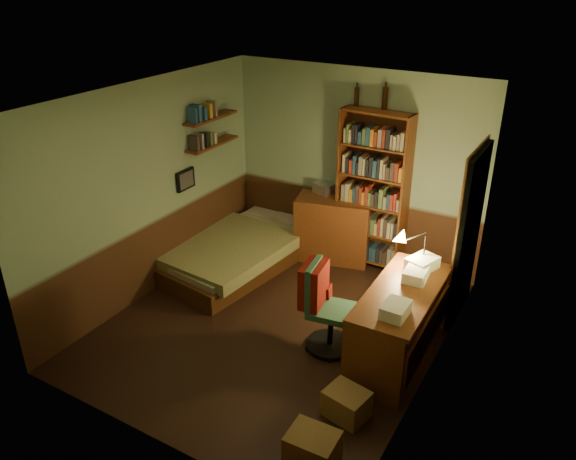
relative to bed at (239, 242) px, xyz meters
The scene contains 24 objects.
floor 1.57m from the bed, 39.18° to the right, with size 3.50×4.00×0.02m, color black.
ceiling 2.75m from the bed, 39.18° to the right, with size 3.50×4.00×0.02m, color silver.
wall_back 1.85m from the bed, 41.15° to the left, with size 3.50×0.02×2.60m, color #8AA786.
wall_left 1.48m from the bed, 120.44° to the right, with size 0.02×4.00×2.60m, color #8AA786.
wall_right 3.25m from the bed, 18.20° to the right, with size 0.02×4.00×2.60m, color #8AA786.
wall_front 3.35m from the bed, 68.23° to the right, with size 3.50×0.02×2.60m, color #8AA786.
doorway 3.00m from the bed, ahead, with size 0.06×0.90×2.00m, color black.
door_trim 2.97m from the bed, ahead, with size 0.02×0.98×2.08m, color #43240F.
bed is the anchor object (origin of this frame).
dresser 1.31m from the bed, 37.65° to the left, with size 1.00×0.50×0.89m, color #622F15.
mini_stereo 1.38m from the bed, 48.75° to the left, with size 0.26×0.20×0.14m, color #B2B2B7.
bookshelf 1.91m from the bed, 29.94° to the left, with size 0.91×0.28×2.12m, color #622F15.
bottle_left 2.45m from the bed, 39.73° to the left, with size 0.06×0.06×0.23m, color black.
bottle_right 2.67m from the bed, 32.31° to the left, with size 0.07×0.07×0.27m, color black.
desk 2.71m from the bed, 17.77° to the right, with size 0.63×1.52×0.81m, color #622F15.
paper_stack 2.67m from the bed, ahead, with size 0.24×0.32×0.13m, color silver.
desk_lamp 2.72m from the bed, ahead, with size 0.19×0.19×0.65m, color black.
office_chair 2.18m from the bed, 28.75° to the right, with size 0.57×0.50×1.14m, color #315B41.
red_jacket 2.39m from the bed, 32.38° to the right, with size 0.22×0.40×0.47m, color maroon.
wall_shelf_lower 1.35m from the bed, 163.89° to the left, with size 0.20×0.90×0.03m, color #622F15.
wall_shelf_upper 1.68m from the bed, 163.89° to the left, with size 0.20×0.90×0.03m, color #622F15.
framed_picture 1.12m from the bed, 145.08° to the right, with size 0.04×0.32×0.26m, color black.
cardboard_box_a 3.52m from the bed, 45.50° to the right, with size 0.41×0.33×0.31m, color olive.
cardboard_box_b 3.11m from the bed, 37.02° to the right, with size 0.38×0.31×0.27m, color olive.
Camera 1 is at (2.79, -4.55, 3.79)m, focal length 35.00 mm.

